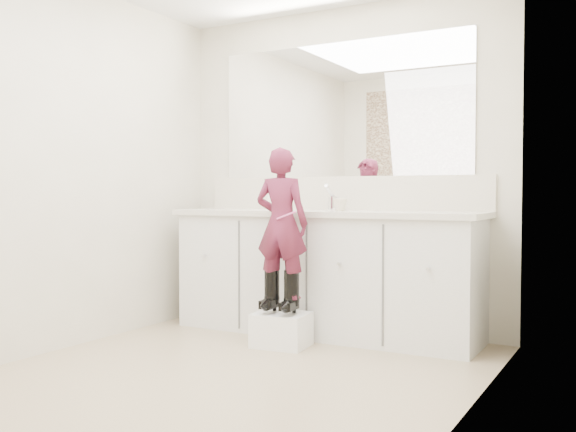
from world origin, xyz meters
The scene contains 16 objects.
floor centered at (0.00, 0.00, 0.00)m, with size 3.00×3.00×0.00m, color #937C60.
wall_back centered at (0.00, 1.50, 1.20)m, with size 2.60×2.60×0.00m, color beige.
wall_left centered at (-1.30, 0.00, 1.20)m, with size 3.00×3.00×0.00m, color beige.
wall_right centered at (1.30, 0.00, 1.20)m, with size 3.00×3.00×0.00m, color beige.
vanity_cabinet centered at (0.00, 1.23, 0.42)m, with size 2.20×0.55×0.85m, color silver.
countertop centered at (0.00, 1.21, 0.87)m, with size 2.28×0.58×0.04m, color beige.
backsplash centered at (0.00, 1.49, 1.02)m, with size 2.28×0.03×0.25m, color beige.
mirror centered at (0.00, 1.49, 1.64)m, with size 2.00×0.02×1.00m, color white.
faucet centered at (0.00, 1.38, 0.94)m, with size 0.08×0.08×0.10m, color silver.
cup centered at (0.15, 1.15, 0.93)m, with size 0.10×0.10×0.09m, color beige.
soap_bottle centered at (-0.39, 1.17, 0.98)m, with size 0.08×0.08×0.18m, color white.
step_stool centered at (-0.08, 0.75, 0.11)m, with size 0.35×0.29×0.22m, color white.
boot_left centered at (-0.16, 0.75, 0.37)m, with size 0.11×0.19×0.29m, color black, non-canonical shape.
boot_right centered at (-0.01, 0.75, 0.37)m, with size 0.11×0.19×0.29m, color black, non-canonical shape.
toddler centered at (-0.08, 0.75, 0.82)m, with size 0.36×0.24×0.99m, color #962E58.
toothbrush centered at (-0.01, 0.69, 0.87)m, with size 0.01×0.01×0.14m, color #E95AA5.
Camera 1 is at (2.01, -2.91, 1.01)m, focal length 40.00 mm.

